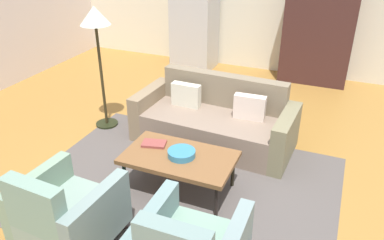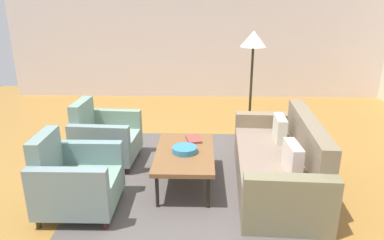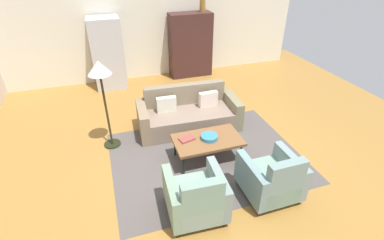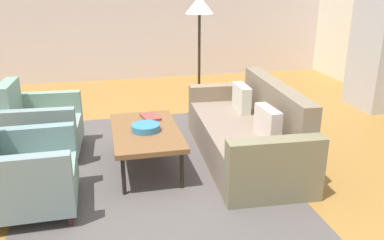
{
  "view_description": "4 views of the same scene",
  "coord_description": "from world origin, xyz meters",
  "views": [
    {
      "loc": [
        1.41,
        -3.27,
        2.69
      ],
      "look_at": [
        -0.12,
        0.41,
        0.62
      ],
      "focal_mm": 35.95,
      "sensor_mm": 36.0,
      "label": 1
    },
    {
      "loc": [
        3.92,
        0.1,
        2.23
      ],
      "look_at": [
        -0.2,
        -0.01,
        0.79
      ],
      "focal_mm": 33.62,
      "sensor_mm": 36.0,
      "label": 2
    },
    {
      "loc": [
        -1.59,
        -3.9,
        3.33
      ],
      "look_at": [
        -0.17,
        0.47,
        0.52
      ],
      "focal_mm": 26.52,
      "sensor_mm": 36.0,
      "label": 3
    },
    {
      "loc": [
        3.92,
        -0.51,
        1.97
      ],
      "look_at": [
        0.15,
        0.36,
        0.59
      ],
      "focal_mm": 37.64,
      "sensor_mm": 36.0,
      "label": 4
    }
  ],
  "objects": [
    {
      "name": "floor_lamp",
      "position": [
        -1.68,
        0.88,
        1.44
      ],
      "size": [
        0.4,
        0.4,
        1.72
      ],
      "color": "black",
      "rests_on": "ground"
    },
    {
      "name": "fruit_bowl",
      "position": [
        -0.03,
        -0.1,
        0.47
      ],
      "size": [
        0.3,
        0.3,
        0.07
      ],
      "primitive_type": "cylinder",
      "color": "teal",
      "rests_on": "coffee_table"
    },
    {
      "name": "book_stack",
      "position": [
        -0.41,
        0.0,
        0.45
      ],
      "size": [
        0.3,
        0.23,
        0.03
      ],
      "color": "brown",
      "rests_on": "coffee_table"
    },
    {
      "name": "couch",
      "position": [
        -0.06,
        1.09,
        0.29
      ],
      "size": [
        2.14,
        1.0,
        0.86
      ],
      "rotation": [
        0.0,
        0.0,
        3.09
      ],
      "color": "#7F6B5B",
      "rests_on": "ground"
    },
    {
      "name": "refrigerator",
      "position": [
        -1.45,
        3.75,
        0.93
      ],
      "size": [
        0.8,
        0.73,
        1.85
      ],
      "color": "#B7BABF",
      "rests_on": "ground"
    },
    {
      "name": "armchair_right",
      "position": [
        0.54,
        -1.26,
        0.34
      ],
      "size": [
        0.81,
        0.81,
        0.88
      ],
      "rotation": [
        0.0,
        0.0,
        0.01
      ],
      "color": "#372C14",
      "rests_on": "ground"
    },
    {
      "name": "area_rug",
      "position": [
        -0.06,
        -0.05,
        0.0
      ],
      "size": [
        3.4,
        2.6,
        0.01
      ],
      "primitive_type": "cube",
      "color": "#534C49",
      "rests_on": "ground"
    },
    {
      "name": "wall_back",
      "position": [
        0.0,
        4.2,
        1.4
      ],
      "size": [
        8.43,
        0.12,
        2.8
      ],
      "primitive_type": "cube",
      "color": "silver",
      "rests_on": "ground"
    },
    {
      "name": "vase_tall",
      "position": [
        1.23,
        3.85,
        1.97
      ],
      "size": [
        0.16,
        0.16,
        0.35
      ],
      "primitive_type": "cylinder",
      "color": "olive",
      "rests_on": "cabinet"
    },
    {
      "name": "ground_plane",
      "position": [
        0.0,
        0.0,
        0.0
      ],
      "size": [
        10.12,
        10.12,
        0.0
      ],
      "primitive_type": "plane",
      "color": "olive"
    },
    {
      "name": "armchair_left",
      "position": [
        -0.66,
        -1.26,
        0.34
      ],
      "size": [
        0.84,
        0.84,
        0.88
      ],
      "rotation": [
        0.0,
        0.0,
        -0.06
      ],
      "color": "#3D211B",
      "rests_on": "ground"
    },
    {
      "name": "cabinet",
      "position": [
        0.88,
        3.85,
        0.9
      ],
      "size": [
        1.2,
        0.51,
        1.8
      ],
      "color": "#3E2220",
      "rests_on": "ground"
    },
    {
      "name": "coffee_table",
      "position": [
        -0.06,
        -0.1,
        0.4
      ],
      "size": [
        1.2,
        0.7,
        0.44
      ],
      "color": "black",
      "rests_on": "ground"
    }
  ]
}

